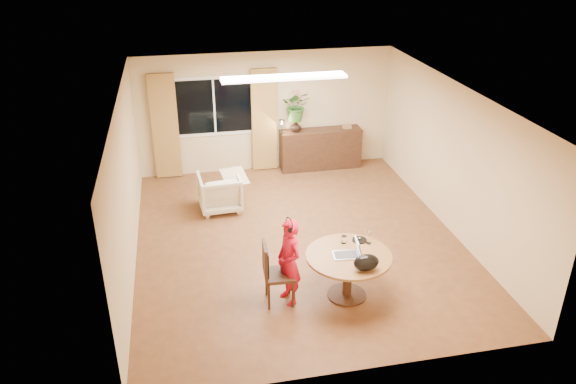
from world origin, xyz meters
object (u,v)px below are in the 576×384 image
object	(u,v)px
dining_table	(348,264)
armchair	(220,192)
sideboard	(320,149)
dining_chair	(279,273)
child	(289,262)

from	to	relation	value
dining_table	armchair	world-z (taller)	armchair
armchair	sideboard	world-z (taller)	sideboard
dining_table	dining_chair	distance (m)	1.01
sideboard	child	bearing A→B (deg)	-109.74
dining_table	sideboard	world-z (taller)	sideboard
child	armchair	size ratio (longest dim) A/B	1.66
armchair	dining_table	bearing A→B (deg)	112.86
dining_table	sideboard	size ratio (longest dim) A/B	0.70
armchair	sideboard	size ratio (longest dim) A/B	0.44
dining_chair	child	world-z (taller)	child
dining_chair	armchair	xyz separation A→B (m)	(-0.57, 3.09, -0.12)
dining_table	child	distance (m)	0.87
dining_table	child	bearing A→B (deg)	175.64
child	armchair	bearing A→B (deg)	173.07
dining_table	child	world-z (taller)	child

